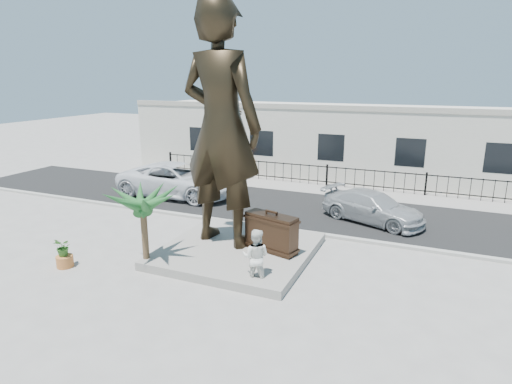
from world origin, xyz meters
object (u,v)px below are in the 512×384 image
statue (221,127)px  car_white (177,180)px  suitcase (271,233)px  tourist (256,257)px

statue → car_white: bearing=-37.0°
statue → suitcase: statue is taller
statue → suitcase: size_ratio=4.49×
statue → tourist: statue is taller
statue → car_white: (-5.69, 5.60, -3.70)m
statue → car_white: size_ratio=1.34×
suitcase → car_white: size_ratio=0.30×
suitcase → tourist: size_ratio=1.06×
tourist → suitcase: bearing=-91.5°
suitcase → car_white: 9.62m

